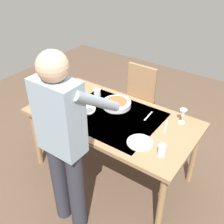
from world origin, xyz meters
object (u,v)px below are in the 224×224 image
Objects in this scene: wine_glass_left at (183,114)px; dining_table at (112,122)px; water_cup_near_right at (162,150)px; chair_near at (137,96)px; water_cup_far_right at (46,96)px; person_server at (64,139)px; dinner_plate_near at (140,142)px; wine_bottle at (63,111)px; dinner_plate_far at (85,109)px; water_cup_far_left at (97,93)px; water_cup_near_left at (69,83)px; serving_bowl_pasta at (117,104)px; wine_glass_right at (47,103)px.

dining_table is at bearing 25.96° from wine_glass_left.
chair_near is at bearing -51.23° from water_cup_near_right.
wine_glass_left is at bearing -161.67° from water_cup_far_right.
dinner_plate_near is (-0.39, -0.51, -0.19)m from person_server.
person_server is at bearing 98.59° from chair_near.
wine_bottle reaches higher than water_cup_far_right.
wine_bottle is 1.29× the size of dinner_plate_far.
dining_table is at bearing 148.23° from water_cup_far_left.
person_server is at bearing 52.51° from dinner_plate_near.
chair_near is 10.15× the size of water_cup_far_left.
person_server is 15.45× the size of water_cup_near_left.
person_server reaches higher than serving_bowl_pasta.
water_cup_far_left is 0.90m from dinner_plate_near.
wine_glass_left is (-0.57, -1.01, -0.10)m from person_server.
water_cup_near_right is (-0.85, 1.05, 0.28)m from chair_near.
dinner_plate_near is (-1.02, -0.11, -0.10)m from wine_glass_right.
chair_near reaches higher than wine_glass_right.
wine_glass_right is (0.26, -0.03, -0.01)m from wine_bottle.
wine_glass_left is 1.68× the size of water_cup_far_left.
wine_glass_right is (0.40, 1.13, 0.34)m from chair_near.
water_cup_near_right is at bearing 172.46° from dinner_plate_near.
wine_glass_right is 0.24m from water_cup_far_right.
water_cup_far_right is 0.78m from serving_bowl_pasta.
serving_bowl_pasta is (0.07, -0.18, 0.11)m from dining_table.
wine_glass_left is at bearing -146.27° from wine_bottle.
person_server is 0.54m from wine_bottle.
chair_near reaches higher than serving_bowl_pasta.
dining_table is 0.86m from chair_near.
water_cup_near_left is 1.26m from dinner_plate_near.
dining_table is 0.76m from person_server.
dinner_plate_far is at bearing -9.92° from dinner_plate_near.
dinner_plate_near is (0.17, 0.49, -0.10)m from wine_glass_left.
dinner_plate_far is at bearing 46.46° from serving_bowl_pasta.
wine_bottle is at bearing 174.23° from wine_glass_right.
water_cup_far_left is at bearing -8.13° from serving_bowl_pasta.
wine_glass_left is at bearing -154.04° from dining_table.
water_cup_far_right is at bearing 89.13° from water_cup_near_left.
wine_bottle reaches higher than serving_bowl_pasta.
person_server is 7.34× the size of dinner_plate_far.
dinner_plate_near is at bearing 143.28° from serving_bowl_pasta.
person_server is (-0.23, 1.54, 0.43)m from chair_near.
chair_near is 8.88× the size of water_cup_far_right.
wine_glass_right reaches higher than water_cup_far_left.
wine_glass_right reaches higher than dinner_plate_near.
water_cup_near_right is 0.83m from serving_bowl_pasta.
dinner_plate_near is (0.22, -0.03, -0.05)m from water_cup_near_right.
water_cup_near_right is (-0.99, -0.11, -0.06)m from wine_bottle.
wine_glass_right is (0.59, 0.31, 0.18)m from dining_table.
person_server is 0.80m from water_cup_near_right.
wine_glass_left is at bearing -176.15° from water_cup_near_left.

